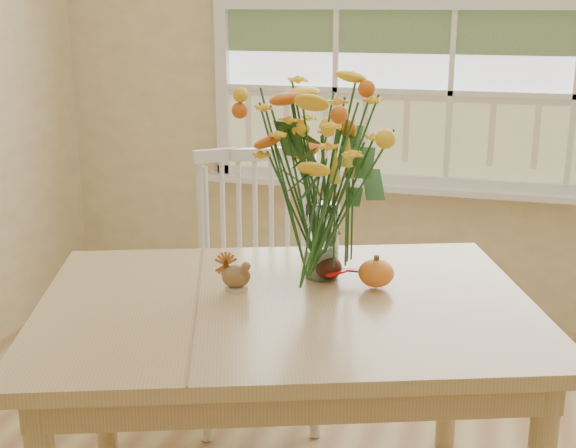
# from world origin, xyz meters

# --- Properties ---
(wall_back) EXTENTS (4.00, 0.02, 2.70)m
(wall_back) POSITION_xyz_m (0.00, 2.25, 1.35)
(wall_back) COLOR #CEB884
(wall_back) RESTS_ON floor
(window) EXTENTS (2.42, 0.12, 1.74)m
(window) POSITION_xyz_m (0.00, 2.21, 1.53)
(window) COLOR silver
(window) RESTS_ON wall_back
(dining_table) EXTENTS (1.64, 1.40, 0.75)m
(dining_table) POSITION_xyz_m (-0.31, 0.48, 0.65)
(dining_table) COLOR tan
(dining_table) RESTS_ON floor
(windsor_chair) EXTENTS (0.59, 0.58, 1.00)m
(windsor_chair) POSITION_xyz_m (-0.62, 1.18, 0.56)
(windsor_chair) COLOR white
(windsor_chair) RESTS_ON floor
(flower_vase) EXTENTS (0.48, 0.48, 0.57)m
(flower_vase) POSITION_xyz_m (-0.25, 0.69, 1.09)
(flower_vase) COLOR white
(flower_vase) RESTS_ON dining_table
(pumpkin) EXTENTS (0.11, 0.11, 0.08)m
(pumpkin) POSITION_xyz_m (-0.08, 0.65, 0.79)
(pumpkin) COLOR orange
(pumpkin) RESTS_ON dining_table
(turkey_figurine) EXTENTS (0.10, 0.09, 0.11)m
(turkey_figurine) POSITION_xyz_m (-0.47, 0.52, 0.79)
(turkey_figurine) COLOR #CCB78C
(turkey_figurine) RESTS_ON dining_table
(dark_gourd) EXTENTS (0.13, 0.10, 0.07)m
(dark_gourd) POSITION_xyz_m (-0.23, 0.67, 0.78)
(dark_gourd) COLOR #38160F
(dark_gourd) RESTS_ON dining_table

